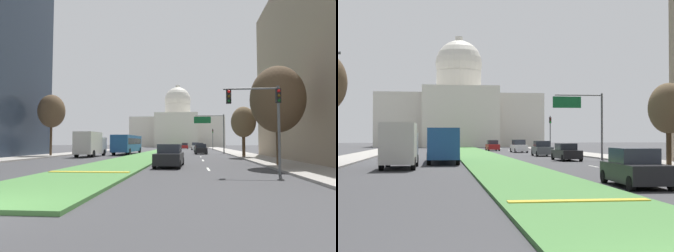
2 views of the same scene
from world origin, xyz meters
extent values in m
plane|color=#3D3D3F|center=(0.00, 56.76, 0.00)|extent=(260.00, 260.00, 0.00)
cube|color=#4C8442|center=(0.00, 51.09, 0.07)|extent=(5.24, 102.17, 0.14)
cube|color=gold|center=(0.00, 9.18, 0.16)|extent=(4.72, 0.50, 0.04)
cube|color=silver|center=(7.07, 22.88, 0.00)|extent=(0.16, 2.40, 0.01)
cube|color=silver|center=(7.07, 30.20, 0.00)|extent=(0.16, 2.40, 0.01)
cube|color=silver|center=(7.07, 38.71, 0.00)|extent=(0.16, 2.40, 0.01)
cube|color=silver|center=(7.07, 53.45, 0.00)|extent=(0.16, 2.40, 0.01)
cube|color=silver|center=(7.07, 63.72, 0.00)|extent=(0.16, 2.40, 0.01)
cube|color=silver|center=(7.07, 77.11, 0.00)|extent=(0.16, 2.40, 0.01)
cube|color=silver|center=(7.07, 88.57, 0.00)|extent=(0.16, 2.40, 0.01)
cube|color=#9E9991|center=(-13.51, 45.41, 0.07)|extent=(4.00, 102.17, 0.15)
cube|color=#9E9991|center=(13.51, 45.41, 0.07)|extent=(4.00, 102.17, 0.15)
cube|color=beige|center=(0.00, 113.52, 6.01)|extent=(37.42, 20.07, 12.03)
cube|color=beige|center=(0.00, 101.49, 6.62)|extent=(16.47, 4.00, 13.23)
cylinder|color=beige|center=(0.00, 113.52, 14.91)|extent=(10.66, 10.66, 5.77)
sphere|color=beige|center=(0.00, 113.52, 19.74)|extent=(11.09, 11.09, 11.09)
cylinder|color=beige|center=(0.00, 113.52, 24.73)|extent=(1.80, 1.80, 3.00)
cylinder|color=#515456|center=(11.01, 62.95, 2.60)|extent=(0.16, 0.16, 5.20)
cube|color=black|center=(11.01, 62.95, 4.60)|extent=(0.28, 0.24, 0.84)
sphere|color=#510F0F|center=(11.01, 62.81, 4.88)|extent=(0.18, 0.18, 0.18)
sphere|color=#4C380F|center=(11.01, 62.81, 4.60)|extent=(0.18, 0.18, 0.18)
sphere|color=#1ED838|center=(11.01, 62.81, 4.32)|extent=(0.18, 0.18, 0.18)
cylinder|color=#515456|center=(11.21, 40.67, 3.25)|extent=(0.20, 0.20, 6.50)
cylinder|color=#515456|center=(8.87, 40.67, 6.30)|extent=(4.69, 0.12, 0.12)
cube|color=#146033|center=(7.70, 40.62, 5.60)|extent=(2.80, 0.08, 1.10)
cylinder|color=#4C3823|center=(12.22, 28.32, 1.71)|extent=(0.38, 0.38, 3.42)
ellipsoid|color=brown|center=(12.22, 28.32, 4.35)|extent=(2.99, 2.99, 3.74)
cube|color=black|center=(4.22, 14.90, 0.64)|extent=(2.07, 4.74, 0.83)
cube|color=#282D38|center=(4.23, 15.09, 1.39)|extent=(1.76, 2.30, 0.68)
cylinder|color=black|center=(5.03, 12.99, 0.32)|extent=(0.24, 0.65, 0.64)
cylinder|color=black|center=(3.28, 13.05, 0.32)|extent=(0.24, 0.65, 0.64)
cylinder|color=black|center=(5.16, 16.76, 0.32)|extent=(0.24, 0.65, 0.64)
cylinder|color=black|center=(3.41, 16.82, 0.32)|extent=(0.24, 0.65, 0.64)
cube|color=black|center=(7.37, 39.60, 0.61)|extent=(1.94, 4.67, 0.78)
cube|color=#282D38|center=(7.37, 39.78, 1.31)|extent=(1.67, 2.26, 0.63)
cylinder|color=black|center=(8.25, 37.75, 0.32)|extent=(0.23, 0.64, 0.64)
cylinder|color=black|center=(6.57, 37.71, 0.32)|extent=(0.23, 0.64, 0.64)
cylinder|color=black|center=(8.17, 41.48, 0.32)|extent=(0.23, 0.64, 0.64)
cylinder|color=black|center=(6.49, 41.44, 0.32)|extent=(0.23, 0.64, 0.64)
cube|color=#4C5156|center=(7.37, 50.93, 0.65)|extent=(2.02, 4.36, 0.85)
cube|color=#282D38|center=(7.38, 51.11, 1.42)|extent=(1.73, 2.11, 0.70)
cylinder|color=black|center=(8.20, 49.21, 0.32)|extent=(0.24, 0.65, 0.64)
cylinder|color=black|center=(6.45, 49.25, 0.32)|extent=(0.24, 0.65, 0.64)
cylinder|color=black|center=(8.29, 52.62, 0.32)|extent=(0.24, 0.65, 0.64)
cylinder|color=black|center=(6.54, 52.66, 0.32)|extent=(0.24, 0.65, 0.64)
cube|color=silver|center=(6.78, 64.58, 0.67)|extent=(2.03, 4.23, 0.89)
cube|color=#282D38|center=(6.77, 64.75, 1.48)|extent=(1.70, 2.07, 0.73)
cylinder|color=black|center=(7.69, 63.01, 0.32)|extent=(0.25, 0.65, 0.64)
cylinder|color=black|center=(6.04, 62.92, 0.32)|extent=(0.25, 0.65, 0.64)
cylinder|color=black|center=(7.52, 66.24, 0.32)|extent=(0.25, 0.65, 0.64)
cylinder|color=black|center=(5.87, 66.16, 0.32)|extent=(0.25, 0.65, 0.64)
cube|color=maroon|center=(3.95, 73.90, 0.63)|extent=(1.95, 4.29, 0.82)
cube|color=#282D38|center=(3.94, 74.07, 1.38)|extent=(1.67, 2.08, 0.67)
cylinder|color=black|center=(4.83, 72.26, 0.32)|extent=(0.24, 0.65, 0.64)
cylinder|color=black|center=(3.15, 72.21, 0.32)|extent=(0.24, 0.65, 0.64)
cylinder|color=black|center=(4.74, 75.60, 0.32)|extent=(0.24, 0.65, 0.64)
cylinder|color=black|center=(3.06, 75.55, 0.32)|extent=(0.24, 0.65, 0.64)
cube|color=silver|center=(-7.32, 31.79, 1.45)|extent=(2.30, 2.00, 2.20)
cube|color=beige|center=(-7.32, 28.59, 1.80)|extent=(2.30, 4.40, 2.80)
cylinder|color=black|center=(-8.37, 31.79, 0.45)|extent=(0.30, 0.90, 0.90)
cylinder|color=black|center=(-6.27, 31.79, 0.45)|extent=(0.30, 0.90, 0.90)
cylinder|color=black|center=(-8.37, 27.49, 0.45)|extent=(0.30, 0.90, 0.90)
cylinder|color=black|center=(-6.27, 27.49, 0.45)|extent=(0.30, 0.90, 0.90)
cube|color=#1E4C8C|center=(-4.22, 37.49, 1.70)|extent=(2.50, 11.00, 2.50)
cube|color=#232833|center=(-4.22, 37.49, 2.05)|extent=(2.52, 10.12, 0.90)
cylinder|color=black|center=(-5.37, 41.79, 0.50)|extent=(0.32, 1.00, 1.00)
cylinder|color=black|center=(-3.07, 41.79, 0.50)|extent=(0.32, 1.00, 1.00)
cylinder|color=black|center=(-5.37, 33.59, 0.50)|extent=(0.32, 1.00, 1.00)
cylinder|color=black|center=(-3.07, 33.59, 0.50)|extent=(0.32, 1.00, 1.00)
camera|label=1|loc=(5.93, -7.03, 1.87)|focal=30.52mm
camera|label=2|loc=(-4.52, -6.83, 2.24)|focal=53.84mm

